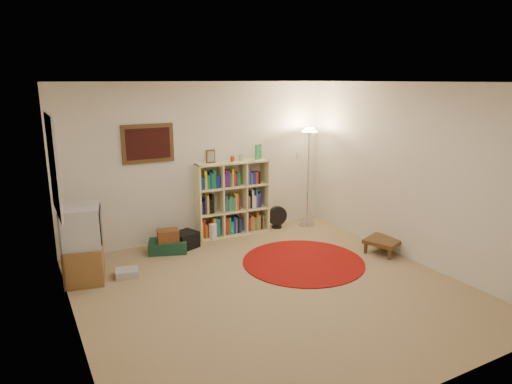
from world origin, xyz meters
TOP-DOWN VIEW (x-y plane):
  - room at (-0.05, 0.05)m, footprint 4.54×4.54m
  - bookshelf at (0.46, 2.14)m, footprint 1.25×0.40m
  - floor_lamp at (1.84, 1.91)m, footprint 0.43×0.43m
  - floor_fan at (1.29, 2.03)m, footprint 0.35×0.20m
  - tv_stand at (-1.98, 1.42)m, footprint 0.59×0.75m
  - dvd_box at (-1.49, 1.24)m, footprint 0.33×0.30m
  - suitcase at (-0.74, 1.84)m, footprint 0.65×0.53m
  - wicker_basket at (-0.74, 1.80)m, footprint 0.35×0.28m
  - duffel_bag at (-0.46, 1.87)m, footprint 0.45×0.41m
  - paper_towel at (0.07, 2.00)m, footprint 0.16×0.16m
  - red_rug at (0.83, 0.53)m, footprint 1.73×1.73m
  - side_table at (2.08, 0.26)m, footprint 0.61×0.61m

SIDE VIEW (x-z plane):
  - red_rug at x=0.83m, z-range 0.00..0.02m
  - dvd_box at x=-1.49m, z-range 0.00..0.10m
  - suitcase at x=-0.74m, z-range 0.00..0.18m
  - duffel_bag at x=-0.46m, z-range 0.00..0.25m
  - paper_towel at x=0.07m, z-range 0.00..0.27m
  - side_table at x=2.08m, z-range 0.07..0.29m
  - floor_fan at x=1.29m, z-range 0.00..0.39m
  - wicker_basket at x=-0.74m, z-range 0.18..0.36m
  - tv_stand at x=-1.98m, z-range -0.02..0.96m
  - bookshelf at x=0.46m, z-range -0.14..1.34m
  - room at x=-0.05m, z-range -0.01..2.53m
  - floor_lamp at x=1.84m, z-range 0.57..2.30m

